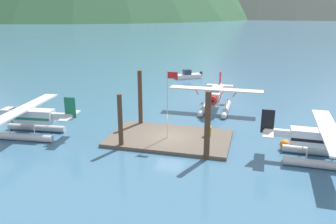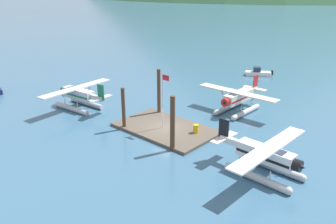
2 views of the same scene
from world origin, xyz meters
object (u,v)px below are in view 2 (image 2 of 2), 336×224
at_px(seaplane_silver_port_aft, 78,96).
at_px(seaplane_white_stbd_aft, 265,158).
at_px(mooring_buoy, 247,154).
at_px(boat_white_open_north, 258,73).
at_px(fuel_drum, 196,129).
at_px(seaplane_cream_bow_right, 238,100).
at_px(flagpole, 163,95).

height_order(seaplane_silver_port_aft, seaplane_white_stbd_aft, same).
bearing_deg(seaplane_silver_port_aft, mooring_buoy, 6.28).
bearing_deg(seaplane_silver_port_aft, boat_white_open_north, 73.67).
height_order(fuel_drum, seaplane_silver_port_aft, seaplane_silver_port_aft).
height_order(seaplane_cream_bow_right, seaplane_white_stbd_aft, same).
bearing_deg(seaplane_cream_bow_right, flagpole, -105.42).
bearing_deg(seaplane_white_stbd_aft, boat_white_open_north, 119.32).
distance_m(fuel_drum, seaplane_white_stbd_aft, 9.53).
xyz_separation_m(seaplane_cream_bow_right, seaplane_white_stbd_aft, (9.61, -11.48, 0.00)).
distance_m(fuel_drum, seaplane_silver_port_aft, 16.49).
height_order(fuel_drum, mooring_buoy, fuel_drum).
height_order(fuel_drum, boat_white_open_north, boat_white_open_north).
bearing_deg(boat_white_open_north, seaplane_white_stbd_aft, -60.68).
distance_m(mooring_buoy, boat_white_open_north, 30.85).
relative_size(seaplane_cream_bow_right, seaplane_white_stbd_aft, 1.00).
relative_size(seaplane_silver_port_aft, seaplane_white_stbd_aft, 1.01).
height_order(flagpole, seaplane_white_stbd_aft, flagpole).
distance_m(flagpole, seaplane_white_stbd_aft, 12.76).
relative_size(seaplane_cream_bow_right, seaplane_silver_port_aft, 0.99).
bearing_deg(mooring_buoy, seaplane_white_stbd_aft, -33.89).
height_order(mooring_buoy, seaplane_silver_port_aft, seaplane_silver_port_aft).
relative_size(fuel_drum, mooring_buoy, 0.99).
bearing_deg(boat_white_open_north, seaplane_cream_bow_right, -68.99).
relative_size(flagpole, seaplane_white_stbd_aft, 0.58).
bearing_deg(fuel_drum, seaplane_cream_bow_right, 93.13).
relative_size(fuel_drum, seaplane_white_stbd_aft, 0.08).
xyz_separation_m(seaplane_cream_bow_right, seaplane_silver_port_aft, (-15.64, -12.26, 0.00)).
bearing_deg(seaplane_cream_bow_right, boat_white_open_north, 111.01).
height_order(flagpole, boat_white_open_north, flagpole).
bearing_deg(flagpole, fuel_drum, 22.72).
distance_m(seaplane_cream_bow_right, seaplane_white_stbd_aft, 14.98).
bearing_deg(flagpole, boat_white_open_north, 98.10).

